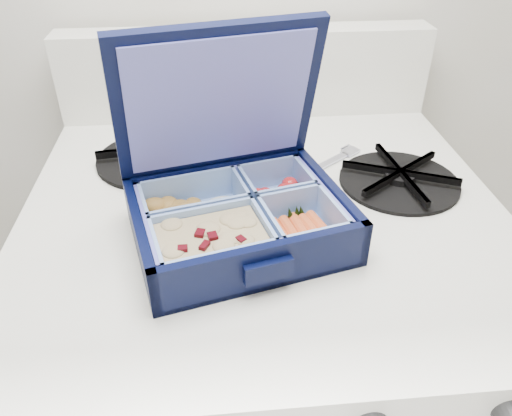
{
  "coord_description": "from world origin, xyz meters",
  "views": [
    {
      "loc": [
        0.58,
        1.09,
        1.34
      ],
      "look_at": [
        0.63,
        1.58,
        1.0
      ],
      "focal_mm": 35.0,
      "sensor_mm": 36.0,
      "label": 1
    }
  ],
  "objects_px": {
    "burner_grate": "(400,176)",
    "fork": "(316,169)",
    "bento_box": "(239,219)",
    "stove": "(260,406)"
  },
  "relations": [
    {
      "from": "stove",
      "to": "burner_grate",
      "type": "relative_size",
      "value": 5.66
    },
    {
      "from": "stove",
      "to": "burner_grate",
      "type": "height_order",
      "value": "burner_grate"
    },
    {
      "from": "fork",
      "to": "bento_box",
      "type": "bearing_deg",
      "value": -76.53
    },
    {
      "from": "bento_box",
      "to": "burner_grate",
      "type": "height_order",
      "value": "bento_box"
    },
    {
      "from": "bento_box",
      "to": "fork",
      "type": "relative_size",
      "value": 1.44
    },
    {
      "from": "burner_grate",
      "to": "fork",
      "type": "bearing_deg",
      "value": 157.81
    },
    {
      "from": "stove",
      "to": "fork",
      "type": "distance_m",
      "value": 0.5
    },
    {
      "from": "burner_grate",
      "to": "fork",
      "type": "distance_m",
      "value": 0.12
    },
    {
      "from": "stove",
      "to": "bento_box",
      "type": "height_order",
      "value": "bento_box"
    },
    {
      "from": "burner_grate",
      "to": "fork",
      "type": "relative_size",
      "value": 1.0
    }
  ]
}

